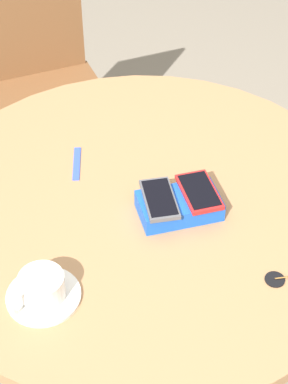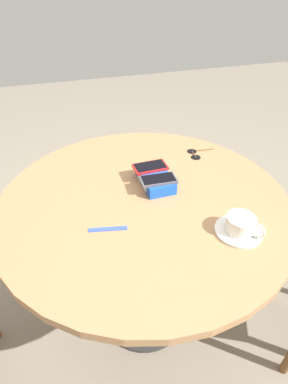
# 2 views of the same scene
# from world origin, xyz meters

# --- Properties ---
(ground_plane) EXTENTS (8.00, 8.00, 0.00)m
(ground_plane) POSITION_xyz_m (0.00, 0.00, 0.00)
(ground_plane) COLOR gray
(round_table) EXTENTS (1.05, 1.05, 0.73)m
(round_table) POSITION_xyz_m (0.00, 0.00, 0.62)
(round_table) COLOR #2D2D2D
(round_table) RESTS_ON ground_plane
(phone_box) EXTENTS (0.18, 0.11, 0.04)m
(phone_box) POSITION_xyz_m (-0.06, 0.06, 0.75)
(phone_box) COLOR blue
(phone_box) RESTS_ON round_table
(phone_red) EXTENTS (0.08, 0.13, 0.01)m
(phone_red) POSITION_xyz_m (-0.11, 0.06, 0.78)
(phone_red) COLOR red
(phone_red) RESTS_ON phone_box
(phone_gray) EXTENTS (0.07, 0.13, 0.01)m
(phone_gray) POSITION_xyz_m (-0.02, 0.06, 0.78)
(phone_gray) COLOR #515156
(phone_gray) RESTS_ON phone_box
(saucer) EXTENTS (0.15, 0.15, 0.01)m
(saucer) POSITION_xyz_m (0.26, 0.23, 0.73)
(saucer) COLOR silver
(saucer) RESTS_ON round_table
(coffee_cup) EXTENTS (0.11, 0.09, 0.06)m
(coffee_cup) POSITION_xyz_m (0.26, 0.23, 0.76)
(coffee_cup) COLOR silver
(coffee_cup) RESTS_ON saucer
(lanyard_strap) EXTENTS (0.04, 0.12, 0.00)m
(lanyard_strap) POSITION_xyz_m (0.13, -0.16, 0.73)
(lanyard_strap) COLOR blue
(lanyard_strap) RESTS_ON round_table
(sunglasses) EXTENTS (0.09, 0.13, 0.01)m
(sunglasses) POSITION_xyz_m (-0.22, 0.31, 0.73)
(sunglasses) COLOR black
(sunglasses) RESTS_ON round_table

